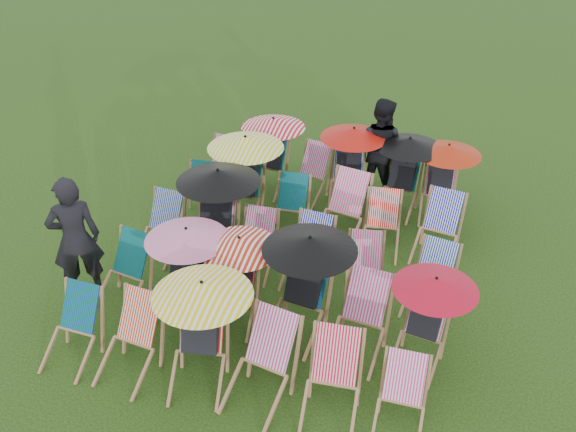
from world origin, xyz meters
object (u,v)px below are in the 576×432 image
(person_left, at_px, (75,239))
(person_rear, at_px, (380,147))
(deckchair_29, at_px, (442,180))
(deckchair_5, at_px, (401,403))
(deckchair_0, at_px, (71,330))

(person_left, height_order, person_rear, person_left)
(deckchair_29, height_order, person_left, person_left)
(deckchair_5, distance_m, person_left, 4.74)
(person_left, relative_size, person_rear, 1.06)
(deckchair_0, xyz_separation_m, person_left, (-0.58, 1.13, 0.49))
(person_left, distance_m, person_rear, 5.29)
(person_rear, bearing_deg, person_left, 66.05)
(person_left, bearing_deg, deckchair_0, 78.94)
(deckchair_0, relative_size, deckchair_5, 1.07)
(deckchair_0, distance_m, person_rear, 5.93)
(person_rear, bearing_deg, deckchair_29, 173.55)
(deckchair_0, distance_m, person_left, 1.36)
(deckchair_0, height_order, person_left, person_left)
(deckchair_5, bearing_deg, person_left, 166.28)
(deckchair_0, bearing_deg, person_rear, 63.65)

